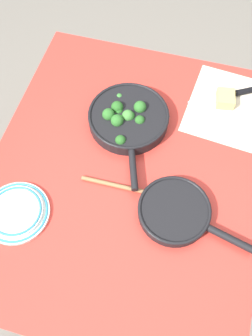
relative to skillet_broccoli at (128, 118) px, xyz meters
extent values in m
plane|color=slate|center=(0.20, 0.05, -0.79)|extent=(14.00, 14.00, 0.00)
cube|color=red|center=(0.20, 0.05, -0.05)|extent=(1.18, 0.96, 0.03)
cylinder|color=#BCBCC1|center=(-0.33, -0.37, -0.42)|extent=(0.05, 0.05, 0.73)
cylinder|color=#BCBCC1|center=(-0.33, 0.47, -0.42)|extent=(0.05, 0.05, 0.73)
cylinder|color=black|center=(0.00, 0.00, -0.01)|extent=(0.30, 0.30, 0.05)
torus|color=black|center=(0.00, 0.00, 0.02)|extent=(0.30, 0.30, 0.01)
cylinder|color=black|center=(0.21, 0.08, 0.00)|extent=(0.15, 0.07, 0.02)
cylinder|color=#205218|center=(-0.02, -0.05, -0.01)|extent=(0.02, 0.02, 0.02)
sphere|color=#286023|center=(-0.02, -0.05, 0.02)|extent=(0.05, 0.05, 0.05)
cylinder|color=#245B1C|center=(0.02, -0.07, -0.01)|extent=(0.02, 0.02, 0.03)
sphere|color=#2D6B28|center=(0.02, -0.07, 0.02)|extent=(0.05, 0.05, 0.05)
cylinder|color=#2C6823|center=(-0.08, -0.06, -0.01)|extent=(0.01, 0.01, 0.02)
sphere|color=#387A33|center=(-0.08, -0.06, 0.01)|extent=(0.03, 0.03, 0.03)
cylinder|color=#205218|center=(0.11, 0.00, -0.01)|extent=(0.01, 0.01, 0.02)
sphere|color=#286023|center=(0.11, 0.00, 0.01)|extent=(0.04, 0.04, 0.04)
cylinder|color=#245B1C|center=(-0.02, -0.04, -0.01)|extent=(0.01, 0.01, 0.02)
sphere|color=#2D6B28|center=(-0.02, -0.04, 0.01)|extent=(0.04, 0.04, 0.04)
cylinder|color=#245B1C|center=(0.04, -0.03, -0.01)|extent=(0.02, 0.02, 0.03)
sphere|color=#2D6B28|center=(0.04, -0.03, 0.02)|extent=(0.05, 0.05, 0.05)
cylinder|color=#357027|center=(0.00, 0.00, -0.01)|extent=(0.02, 0.02, 0.02)
sphere|color=#428438|center=(0.00, 0.00, 0.02)|extent=(0.04, 0.04, 0.04)
cylinder|color=#205218|center=(0.00, 0.01, -0.01)|extent=(0.01, 0.01, 0.02)
sphere|color=#286023|center=(0.00, 0.01, 0.02)|extent=(0.04, 0.04, 0.04)
cylinder|color=#357027|center=(0.02, -0.03, -0.01)|extent=(0.01, 0.01, 0.02)
sphere|color=#428438|center=(0.02, -0.03, 0.01)|extent=(0.04, 0.04, 0.04)
cylinder|color=#205218|center=(0.01, 0.05, -0.01)|extent=(0.01, 0.01, 0.02)
sphere|color=#286023|center=(0.01, 0.05, 0.01)|extent=(0.04, 0.04, 0.04)
cylinder|color=#245B1C|center=(-0.04, 0.03, -0.01)|extent=(0.02, 0.02, 0.03)
sphere|color=#2D6B28|center=(-0.04, 0.03, 0.02)|extent=(0.05, 0.05, 0.05)
cube|color=#AD7F4C|center=(0.01, 0.02, -0.01)|extent=(0.04, 0.04, 0.03)
cube|color=olive|center=(-0.04, 0.04, -0.01)|extent=(0.04, 0.04, 0.03)
cube|color=olive|center=(0.00, 0.01, 0.00)|extent=(0.05, 0.04, 0.03)
cube|color=olive|center=(-0.06, -0.06, -0.01)|extent=(0.02, 0.03, 0.03)
cylinder|color=black|center=(0.31, 0.24, -0.01)|extent=(0.24, 0.24, 0.04)
torus|color=black|center=(0.31, 0.24, 0.01)|extent=(0.24, 0.24, 0.01)
cylinder|color=black|center=(0.36, 0.43, -0.01)|extent=(0.06, 0.16, 0.02)
cylinder|color=#EAD170|center=(0.31, 0.24, -0.01)|extent=(0.19, 0.19, 0.02)
cylinder|color=#996B42|center=(0.27, 0.05, -0.02)|extent=(0.02, 0.30, 0.02)
ellipsoid|color=#996B42|center=(0.27, 0.23, -0.02)|extent=(0.04, 0.06, 0.02)
cube|color=beige|center=(-0.17, 0.36, -0.03)|extent=(0.38, 0.33, 0.00)
cube|color=silver|center=(-0.19, 0.29, -0.03)|extent=(0.12, 0.18, 0.01)
cylinder|color=black|center=(-0.26, 0.41, -0.02)|extent=(0.06, 0.09, 0.02)
cube|color=#EACC66|center=(-0.19, 0.34, -0.01)|extent=(0.09, 0.08, 0.04)
cylinder|color=silver|center=(0.45, -0.26, -0.02)|extent=(0.22, 0.22, 0.01)
torus|color=teal|center=(0.45, -0.26, -0.02)|extent=(0.21, 0.21, 0.01)
cylinder|color=silver|center=(0.45, -0.26, -0.01)|extent=(0.18, 0.18, 0.01)
torus|color=teal|center=(0.45, -0.26, -0.01)|extent=(0.17, 0.17, 0.01)
camera|label=1|loc=(0.80, 0.21, 1.14)|focal=40.00mm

